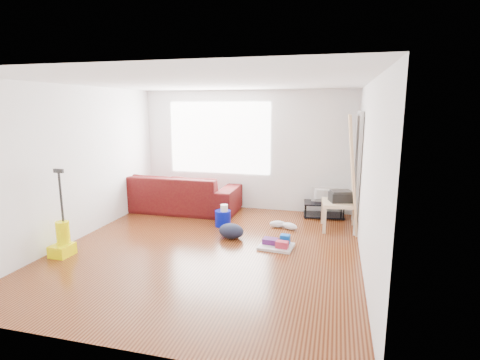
% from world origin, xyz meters
% --- Properties ---
extents(room, '(4.51, 5.01, 2.51)m').
position_xyz_m(room, '(0.07, 0.15, 1.25)').
color(room, '#411608').
rests_on(room, ground).
extents(sofa, '(2.65, 1.03, 0.77)m').
position_xyz_m(sofa, '(-1.41, 1.95, 0.00)').
color(sofa, '#41050B').
rests_on(sofa, ground).
extents(tv_stand, '(0.83, 0.53, 0.29)m').
position_xyz_m(tv_stand, '(1.65, 2.22, 0.16)').
color(tv_stand, black).
rests_on(tv_stand, ground).
extents(tv, '(0.52, 0.07, 0.30)m').
position_xyz_m(tv, '(1.65, 2.22, 0.44)').
color(tv, black).
rests_on(tv, tv_stand).
extents(side_table, '(0.67, 0.67, 0.51)m').
position_xyz_m(side_table, '(1.95, 1.50, 0.43)').
color(side_table, '#D8BA8A').
rests_on(side_table, ground).
extents(printer, '(0.45, 0.39, 0.20)m').
position_xyz_m(printer, '(1.95, 1.50, 0.60)').
color(printer, black).
rests_on(printer, side_table).
extents(bucket, '(0.35, 0.35, 0.29)m').
position_xyz_m(bucket, '(-0.12, 1.16, 0.00)').
color(bucket, '#030EA3').
rests_on(bucket, ground).
extents(toilet_paper, '(0.13, 0.13, 0.12)m').
position_xyz_m(toilet_paper, '(-0.09, 1.13, 0.21)').
color(toilet_paper, white).
rests_on(toilet_paper, bucket).
extents(cleaning_tray, '(0.55, 0.46, 0.19)m').
position_xyz_m(cleaning_tray, '(1.01, 0.33, 0.06)').
color(cleaning_tray, silver).
rests_on(cleaning_tray, ground).
extents(backpack, '(0.53, 0.48, 0.24)m').
position_xyz_m(backpack, '(0.20, 0.57, 0.00)').
color(backpack, '#1A1D32').
rests_on(backpack, ground).
extents(sneakers, '(0.55, 0.28, 0.12)m').
position_xyz_m(sneakers, '(0.98, 1.29, 0.06)').
color(sneakers, silver).
rests_on(sneakers, ground).
extents(vacuum, '(0.28, 0.32, 1.29)m').
position_xyz_m(vacuum, '(-2.00, -0.76, 0.24)').
color(vacuum, '#FFF600').
rests_on(vacuum, ground).
extents(door_panel, '(0.25, 0.81, 2.03)m').
position_xyz_m(door_panel, '(2.13, 1.55, 0.00)').
color(door_panel, tan).
rests_on(door_panel, ground).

